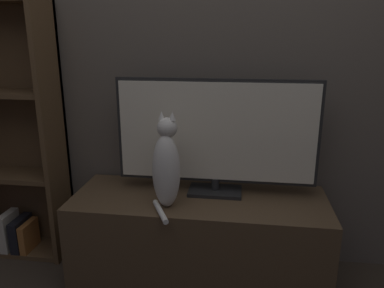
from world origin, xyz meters
name	(u,v)px	position (x,y,z in m)	size (l,w,h in m)	color
wall_back	(206,51)	(0.00, 1.22, 1.30)	(4.80, 0.05, 2.60)	#60564C
tv_stand	(199,238)	(0.00, 0.92, 0.26)	(1.42, 0.53, 0.52)	brown
tv	(216,135)	(0.08, 1.00, 0.86)	(1.12, 0.18, 0.65)	black
cat	(166,167)	(-0.15, 0.78, 0.74)	(0.16, 0.29, 0.51)	silver
bookshelf	(11,147)	(-1.23, 1.09, 0.71)	(0.65, 0.28, 1.59)	brown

